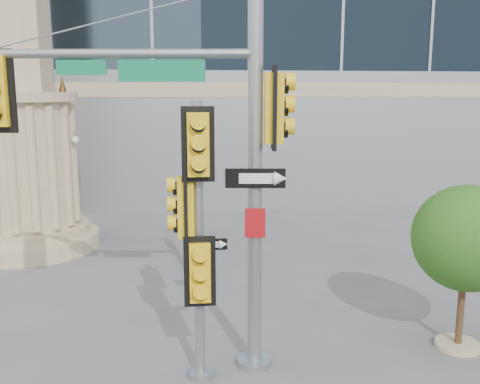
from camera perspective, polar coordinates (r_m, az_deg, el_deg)
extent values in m
plane|color=#545456|center=(10.27, 0.89, -19.07)|extent=(120.00, 120.00, 0.00)
cylinder|color=tan|center=(19.07, -21.39, -4.86)|extent=(4.40, 4.40, 0.50)
cylinder|color=tan|center=(18.98, -21.47, -3.69)|extent=(3.80, 3.80, 0.30)
cylinder|color=tan|center=(18.59, -21.91, 2.75)|extent=(3.00, 3.00, 4.00)
cylinder|color=tan|center=(18.45, -22.37, 9.38)|extent=(3.50, 3.50, 0.30)
cone|color=#472D14|center=(18.17, -18.43, 10.88)|extent=(0.24, 0.24, 0.50)
cylinder|color=slate|center=(10.59, 1.52, -17.64)|extent=(0.64, 0.64, 0.14)
cylinder|color=slate|center=(9.48, 1.62, 0.60)|extent=(0.25, 0.25, 6.87)
cylinder|color=slate|center=(9.62, -13.24, 14.17)|extent=(4.79, 0.80, 0.16)
cube|color=#0D7547|center=(9.43, -8.34, 12.67)|extent=(1.48, 0.24, 0.37)
cube|color=yellow|center=(9.36, 3.65, 8.91)|extent=(0.40, 0.67, 1.43)
cube|color=black|center=(9.29, 1.65, 1.47)|extent=(1.05, 0.17, 0.34)
cube|color=#AA0F15|center=(9.45, 1.62, -3.33)|extent=(0.37, 0.08, 0.53)
cylinder|color=slate|center=(10.25, -4.22, -18.77)|extent=(0.47, 0.47, 0.12)
cylinder|color=slate|center=(9.31, -4.42, -5.73)|extent=(0.18, 0.18, 4.93)
cube|color=yellow|center=(8.76, -4.51, 5.09)|extent=(0.54, 0.28, 1.23)
cube|color=yellow|center=(9.14, -5.84, -1.61)|extent=(0.28, 0.54, 1.23)
cube|color=yellow|center=(9.23, -4.31, -8.46)|extent=(0.54, 0.28, 1.23)
cube|color=black|center=(9.20, -3.28, -5.61)|extent=(0.61, 0.03, 0.20)
cylinder|color=tan|center=(12.08, 22.21, -14.86)|extent=(0.89, 0.89, 0.10)
cylinder|color=#382314|center=(11.75, 22.50, -11.12)|extent=(0.14, 0.14, 1.79)
sphere|color=#265513|center=(11.33, 22.99, -4.54)|extent=(2.09, 2.09, 2.09)
sphere|color=#265513|center=(11.84, 24.17, -5.50)|extent=(1.29, 1.29, 1.29)
sphere|color=#265513|center=(11.02, 21.97, -6.22)|extent=(1.09, 1.09, 1.09)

